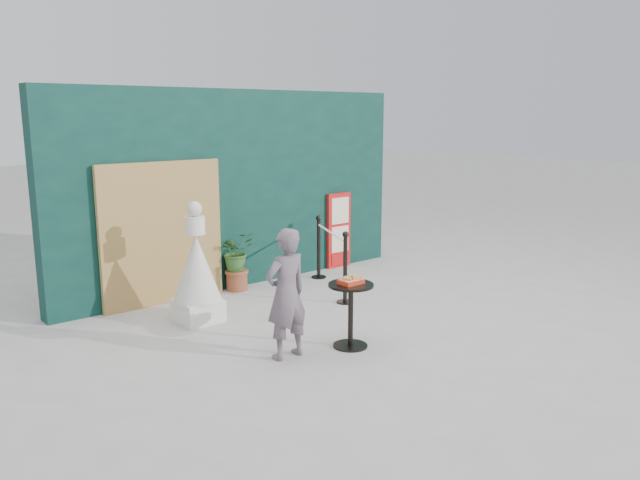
{
  "coord_description": "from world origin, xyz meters",
  "views": [
    {
      "loc": [
        -5.19,
        -4.98,
        2.64
      ],
      "look_at": [
        0.0,
        1.2,
        1.0
      ],
      "focal_mm": 35.0,
      "sensor_mm": 36.0,
      "label": 1
    }
  ],
  "objects": [
    {
      "name": "bamboo_fence",
      "position": [
        -1.4,
        2.94,
        1.0
      ],
      "size": [
        1.8,
        0.08,
        2.0
      ],
      "primitive_type": "cube",
      "color": "tan",
      "rests_on": "ground"
    },
    {
      "name": "food_basket",
      "position": [
        -0.54,
        0.01,
        0.79
      ],
      "size": [
        0.26,
        0.19,
        0.11
      ],
      "color": "red",
      "rests_on": "cafe_table"
    },
    {
      "name": "back_wall",
      "position": [
        0.0,
        3.15,
        1.5
      ],
      "size": [
        6.0,
        0.3,
        3.0
      ],
      "primitive_type": "cube",
      "color": "black",
      "rests_on": "ground"
    },
    {
      "name": "statue",
      "position": [
        -1.43,
        1.94,
        0.64
      ],
      "size": [
        0.61,
        0.61,
        1.57
      ],
      "color": "white",
      "rests_on": "ground"
    },
    {
      "name": "planter",
      "position": [
        -0.27,
        2.85,
        0.52
      ],
      "size": [
        0.53,
        0.46,
        0.9
      ],
      "color": "brown",
      "rests_on": "ground"
    },
    {
      "name": "woman",
      "position": [
        -1.3,
        0.22,
        0.73
      ],
      "size": [
        0.54,
        0.36,
        1.45
      ],
      "primitive_type": "imported",
      "rotation": [
        0.0,
        0.0,
        3.17
      ],
      "color": "#665862",
      "rests_on": "ground"
    },
    {
      "name": "cafe_table",
      "position": [
        -0.54,
        0.01,
        0.5
      ],
      "size": [
        0.52,
        0.52,
        0.75
      ],
      "color": "black",
      "rests_on": "ground"
    },
    {
      "name": "stanchion_barrier",
      "position": [
        0.85,
        1.96,
        0.49
      ],
      "size": [
        0.84,
        1.54,
        1.03
      ],
      "color": "black",
      "rests_on": "ground"
    },
    {
      "name": "ground",
      "position": [
        0.0,
        0.0,
        0.0
      ],
      "size": [
        60.0,
        60.0,
        0.0
      ],
      "primitive_type": "plane",
      "color": "#ADAAA5",
      "rests_on": "ground"
    },
    {
      "name": "menu_board",
      "position": [
        1.9,
        2.95,
        0.65
      ],
      "size": [
        0.5,
        0.07,
        1.3
      ],
      "color": "red",
      "rests_on": "ground"
    }
  ]
}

